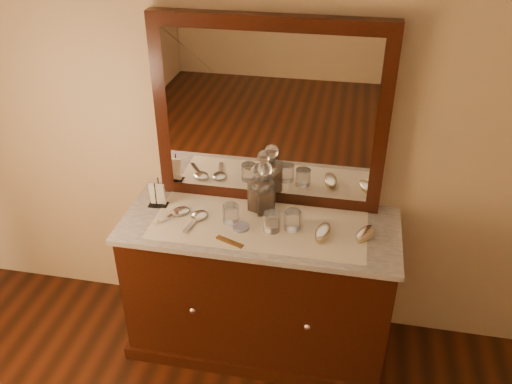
% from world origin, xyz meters
% --- Properties ---
extents(dresser_cabinet, '(1.40, 0.55, 0.82)m').
position_xyz_m(dresser_cabinet, '(0.00, 1.96, 0.41)').
color(dresser_cabinet, black).
rests_on(dresser_cabinet, floor).
extents(dresser_plinth, '(1.46, 0.59, 0.08)m').
position_xyz_m(dresser_plinth, '(0.00, 1.96, 0.04)').
color(dresser_plinth, black).
rests_on(dresser_plinth, floor).
extents(knob_left, '(0.04, 0.04, 0.04)m').
position_xyz_m(knob_left, '(-0.30, 1.67, 0.45)').
color(knob_left, silver).
rests_on(knob_left, dresser_cabinet).
extents(knob_right, '(0.04, 0.04, 0.04)m').
position_xyz_m(knob_right, '(0.30, 1.67, 0.45)').
color(knob_right, silver).
rests_on(knob_right, dresser_cabinet).
extents(marble_top, '(1.44, 0.59, 0.03)m').
position_xyz_m(marble_top, '(0.00, 1.96, 0.83)').
color(marble_top, silver).
rests_on(marble_top, dresser_cabinet).
extents(mirror_frame, '(1.20, 0.08, 1.00)m').
position_xyz_m(mirror_frame, '(0.00, 2.20, 1.35)').
color(mirror_frame, black).
rests_on(mirror_frame, marble_top).
extents(mirror_glass, '(1.06, 0.01, 0.86)m').
position_xyz_m(mirror_glass, '(0.00, 2.17, 1.35)').
color(mirror_glass, white).
rests_on(mirror_glass, marble_top).
extents(lace_runner, '(1.10, 0.45, 0.00)m').
position_xyz_m(lace_runner, '(0.00, 1.94, 0.85)').
color(lace_runner, silver).
rests_on(lace_runner, marble_top).
extents(pin_dish, '(0.09, 0.09, 0.02)m').
position_xyz_m(pin_dish, '(-0.08, 1.89, 0.86)').
color(pin_dish, silver).
rests_on(pin_dish, lace_runner).
extents(comb, '(0.15, 0.08, 0.01)m').
position_xyz_m(comb, '(-0.11, 1.76, 0.86)').
color(comb, brown).
rests_on(comb, lace_runner).
extents(napkin_rack, '(0.11, 0.07, 0.15)m').
position_xyz_m(napkin_rack, '(-0.57, 2.02, 0.91)').
color(napkin_rack, black).
rests_on(napkin_rack, marble_top).
extents(decanter_left, '(0.10, 0.10, 0.27)m').
position_xyz_m(decanter_left, '(-0.03, 2.08, 0.96)').
color(decanter_left, brown).
rests_on(decanter_left, lace_runner).
extents(decanter_right, '(0.12, 0.12, 0.30)m').
position_xyz_m(decanter_right, '(0.01, 2.06, 0.97)').
color(decanter_right, brown).
rests_on(decanter_right, lace_runner).
extents(brush_near, '(0.10, 0.17, 0.04)m').
position_xyz_m(brush_near, '(0.33, 1.90, 0.88)').
color(brush_near, '#9B865F').
rests_on(brush_near, lace_runner).
extents(brush_far, '(0.13, 0.16, 0.04)m').
position_xyz_m(brush_far, '(0.54, 1.93, 0.87)').
color(brush_far, '#9B865F').
rests_on(brush_far, lace_runner).
extents(hand_mirror_outer, '(0.17, 0.21, 0.02)m').
position_xyz_m(hand_mirror_outer, '(-0.44, 1.95, 0.86)').
color(hand_mirror_outer, silver).
rests_on(hand_mirror_outer, lace_runner).
extents(hand_mirror_inner, '(0.10, 0.22, 0.02)m').
position_xyz_m(hand_mirror_inner, '(-0.33, 1.93, 0.86)').
color(hand_mirror_inner, silver).
rests_on(hand_mirror_inner, lace_runner).
extents(tumblers, '(0.41, 0.12, 0.10)m').
position_xyz_m(tumblers, '(0.03, 1.93, 0.90)').
color(tumblers, white).
rests_on(tumblers, lace_runner).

